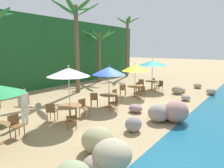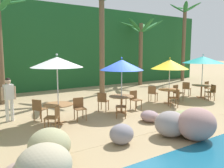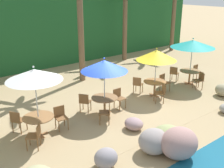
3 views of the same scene
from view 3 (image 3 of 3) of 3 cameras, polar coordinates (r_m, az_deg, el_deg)
ground_plane at (r=11.91m, az=0.67°, el=-5.67°), size 120.00×120.00×0.00m
terrace_deck at (r=11.91m, az=0.67°, el=-5.65°), size 18.00×5.20×0.01m
foliage_backdrop at (r=18.76m, az=-17.21°, el=12.41°), size 28.00×2.40×6.00m
rock_seawall at (r=8.72m, az=6.20°, el=-13.21°), size 15.74×3.11×1.00m
umbrella_white at (r=9.56m, az=-15.82°, el=1.85°), size 1.91×1.91×2.61m
dining_table_white at (r=10.18m, az=-14.94°, el=-7.19°), size 1.10×1.10×0.74m
chair_white_seaward at (r=10.53m, az=-10.63°, el=-6.50°), size 0.46×0.47×0.87m
chair_white_inland at (r=10.63m, az=-19.00°, el=-7.04°), size 0.59×0.58×0.87m
chair_white_left at (r=9.48m, az=-15.53°, el=-10.06°), size 0.59×0.59×0.87m
umbrella_blue at (r=10.96m, az=-1.61°, el=3.82°), size 1.90×1.90×2.44m
dining_table_blue at (r=11.46m, az=-1.54°, el=-3.37°), size 1.10×1.10×0.74m
chair_blue_seaward at (r=12.06m, az=1.37°, el=-2.68°), size 0.43×0.44×0.87m
chair_blue_inland at (r=11.66m, az=-5.69°, el=-3.58°), size 0.59×0.59×0.87m
chair_blue_left at (r=10.72m, az=-1.11°, el=-5.65°), size 0.59×0.59×0.87m
umbrella_yellow at (r=13.11m, az=9.17°, el=5.92°), size 1.91×1.91×2.39m
dining_table_yellow at (r=13.51m, az=8.85°, el=0.05°), size 1.10×1.10×0.74m
chair_yellow_seaward at (r=14.25m, az=10.64°, el=0.55°), size 0.46×0.47×0.87m
chair_yellow_inland at (r=13.71m, az=5.31°, el=0.04°), size 0.57×0.57×0.87m
chair_yellow_left at (r=12.80m, az=10.12°, el=-1.63°), size 0.59×0.58×0.87m
umbrella_teal at (r=15.24m, az=16.36°, el=7.98°), size 2.32×2.32×2.53m
dining_table_teal at (r=15.62m, az=15.81°, el=2.24°), size 1.10×1.10×0.74m
chair_teal_seaward at (r=16.39m, az=17.16°, el=2.54°), size 0.44×0.45×0.87m
chair_teal_inland at (r=15.77m, az=12.71°, el=2.28°), size 0.56×0.55×0.87m
chair_teal_left at (r=15.01m, az=17.67°, el=0.94°), size 0.56×0.56×0.87m
palm_tree_third at (r=19.67m, az=2.78°, el=15.32°), size 3.41×3.43×5.15m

